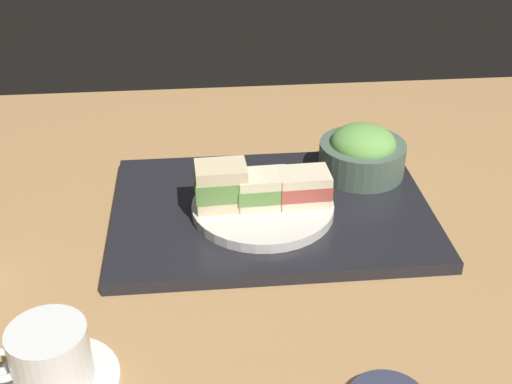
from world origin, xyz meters
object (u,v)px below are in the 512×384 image
at_px(sandwich_plate, 263,207).
at_px(salad_bowl, 362,153).
at_px(sandwich_near, 303,186).
at_px(sandwich_far, 221,186).
at_px(sandwich_middle, 263,188).
at_px(coffee_cup, 50,360).

relative_size(sandwich_plate, salad_bowl, 1.52).
bearing_deg(sandwich_near, sandwich_far, 1.97).
height_order(sandwich_near, sandwich_far, sandwich_far).
bearing_deg(sandwich_far, sandwich_near, -178.03).
bearing_deg(sandwich_middle, salad_bowl, -149.37).
xyz_separation_m(sandwich_near, sandwich_far, (0.11, 0.00, 0.01)).
relative_size(sandwich_near, coffee_cup, 0.55).
height_order(sandwich_far, salad_bowl, same).
bearing_deg(salad_bowl, sandwich_middle, 30.63).
relative_size(sandwich_middle, coffee_cup, 0.56).
distance_m(sandwich_plate, sandwich_middle, 0.03).
height_order(sandwich_plate, sandwich_near, sandwich_near).
bearing_deg(sandwich_middle, coffee_cup, 48.75).
height_order(sandwich_near, sandwich_middle, same).
bearing_deg(sandwich_middle, sandwich_near, -178.03).
xyz_separation_m(sandwich_plate, sandwich_far, (0.06, 0.00, 0.04)).
relative_size(sandwich_middle, sandwich_far, 1.01).
height_order(sandwich_plate, sandwich_middle, sandwich_middle).
bearing_deg(salad_bowl, sandwich_plate, 30.63).
relative_size(sandwich_far, salad_bowl, 0.56).
bearing_deg(sandwich_far, sandwich_middle, -178.03).
distance_m(salad_bowl, coffee_cup, 0.54).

